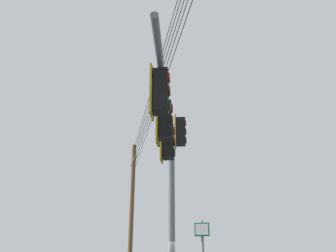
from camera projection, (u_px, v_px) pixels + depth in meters
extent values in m
cylinder|color=slate|center=(172.00, 225.00, 10.49)|extent=(0.20, 0.20, 5.94)
cylinder|color=slate|center=(166.00, 103.00, 8.65)|extent=(3.46, 5.19, 0.14)
cube|color=black|center=(181.00, 132.00, 11.64)|extent=(0.42, 0.42, 0.90)
cube|color=#B29319|center=(175.00, 132.00, 11.65)|extent=(0.27, 0.39, 1.04)
cylinder|color=red|center=(186.00, 123.00, 11.76)|extent=(0.13, 0.18, 0.20)
cylinder|color=#3C2703|center=(186.00, 132.00, 11.64)|extent=(0.13, 0.18, 0.20)
cylinder|color=black|center=(186.00, 140.00, 11.51)|extent=(0.13, 0.18, 0.20)
cube|color=black|center=(162.00, 132.00, 11.67)|extent=(0.42, 0.42, 0.90)
cube|color=#B29319|center=(167.00, 132.00, 11.67)|extent=(0.27, 0.39, 1.04)
cylinder|color=red|center=(157.00, 124.00, 11.80)|extent=(0.13, 0.18, 0.20)
cylinder|color=#3C2703|center=(157.00, 132.00, 11.68)|extent=(0.13, 0.18, 0.20)
cylinder|color=black|center=(157.00, 141.00, 11.56)|extent=(0.13, 0.18, 0.20)
cube|color=black|center=(168.00, 142.00, 9.45)|extent=(0.41, 0.41, 0.90)
cube|color=#B29319|center=(162.00, 142.00, 9.47)|extent=(0.26, 0.40, 1.04)
cylinder|color=red|center=(174.00, 131.00, 9.56)|extent=(0.13, 0.19, 0.20)
cylinder|color=#3C2703|center=(174.00, 142.00, 9.44)|extent=(0.13, 0.19, 0.20)
cylinder|color=black|center=(175.00, 153.00, 9.32)|extent=(0.13, 0.19, 0.20)
cube|color=black|center=(165.00, 120.00, 8.24)|extent=(0.41, 0.41, 0.90)
cube|color=#B29319|center=(157.00, 121.00, 8.25)|extent=(0.27, 0.39, 1.04)
cylinder|color=red|center=(172.00, 108.00, 8.36)|extent=(0.13, 0.18, 0.20)
cylinder|color=#3C2703|center=(172.00, 120.00, 8.23)|extent=(0.13, 0.18, 0.20)
cylinder|color=black|center=(172.00, 133.00, 8.11)|extent=(0.13, 0.18, 0.20)
cube|color=black|center=(161.00, 92.00, 7.03)|extent=(0.41, 0.41, 0.90)
cube|color=#B29319|center=(152.00, 92.00, 7.05)|extent=(0.26, 0.40, 1.04)
cylinder|color=red|center=(169.00, 78.00, 7.14)|extent=(0.13, 0.19, 0.20)
cylinder|color=#3C2703|center=(169.00, 91.00, 7.02)|extent=(0.13, 0.19, 0.20)
cylinder|color=black|center=(169.00, 105.00, 6.90)|extent=(0.13, 0.19, 0.20)
cylinder|color=brown|center=(131.00, 221.00, 23.34)|extent=(0.29, 0.29, 10.41)
cube|color=brown|center=(134.00, 161.00, 24.98)|extent=(1.73, 1.49, 0.12)
cube|color=#0C7238|center=(202.00, 229.00, 8.93)|extent=(0.34, 0.19, 0.32)
cube|color=white|center=(202.00, 229.00, 8.92)|extent=(0.27, 0.15, 0.26)
cylinder|color=black|center=(179.00, 39.00, 11.52)|extent=(21.38, 20.02, 0.21)
cylinder|color=black|center=(179.00, 28.00, 11.71)|extent=(21.38, 20.02, 0.21)
cylinder|color=black|center=(179.00, 17.00, 11.87)|extent=(21.38, 20.02, 0.21)
cylinder|color=black|center=(179.00, 7.00, 12.05)|extent=(21.38, 20.02, 0.21)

